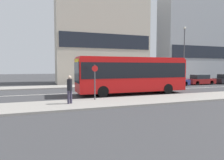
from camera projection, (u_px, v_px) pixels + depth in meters
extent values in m
plane|color=#3A3A3D|center=(97.00, 92.00, 19.99)|extent=(120.00, 120.00, 0.00)
cube|color=gray|center=(120.00, 102.00, 14.11)|extent=(44.00, 3.50, 0.13)
cube|color=gray|center=(85.00, 86.00, 25.87)|extent=(44.00, 3.50, 0.13)
cube|color=silver|center=(97.00, 92.00, 19.99)|extent=(41.80, 0.16, 0.01)
cube|color=beige|center=(103.00, 10.00, 31.80)|extent=(14.69, 4.74, 23.34)
cube|color=#1E232D|center=(107.00, 41.00, 29.88)|extent=(14.10, 0.08, 2.20)
cube|color=#9EA3A8|center=(201.00, 31.00, 38.31)|extent=(16.96, 4.36, 19.02)
cube|color=#1E232D|center=(210.00, 52.00, 36.51)|extent=(16.28, 0.08, 2.20)
cube|color=red|center=(132.00, 75.00, 18.64)|extent=(10.22, 2.60, 2.95)
cube|color=black|center=(132.00, 70.00, 18.61)|extent=(10.01, 2.63, 1.35)
cube|color=red|center=(132.00, 58.00, 18.54)|extent=(10.06, 2.39, 0.14)
cube|color=black|center=(77.00, 73.00, 16.91)|extent=(0.05, 2.28, 1.77)
cube|color=yellow|center=(77.00, 61.00, 16.85)|extent=(0.04, 1.82, 0.32)
cylinder|color=black|center=(103.00, 92.00, 16.55)|extent=(0.96, 0.28, 0.96)
cylinder|color=black|center=(96.00, 89.00, 18.78)|extent=(0.96, 0.28, 0.96)
cylinder|color=black|center=(168.00, 89.00, 18.66)|extent=(0.96, 0.28, 0.96)
cylinder|color=black|center=(154.00, 87.00, 20.89)|extent=(0.96, 0.28, 0.96)
cube|color=navy|center=(174.00, 82.00, 26.84)|extent=(3.91, 1.84, 0.68)
cube|color=#21262B|center=(173.00, 77.00, 26.76)|extent=(2.15, 1.62, 0.59)
cylinder|color=black|center=(185.00, 84.00, 26.48)|extent=(0.60, 0.18, 0.60)
cylinder|color=black|center=(177.00, 83.00, 28.04)|extent=(0.60, 0.18, 0.60)
cylinder|color=black|center=(170.00, 84.00, 25.67)|extent=(0.60, 0.18, 0.60)
cylinder|color=black|center=(163.00, 83.00, 27.23)|extent=(0.60, 0.18, 0.60)
cube|color=maroon|center=(200.00, 81.00, 28.78)|extent=(4.15, 1.70, 0.68)
cube|color=#21262B|center=(200.00, 77.00, 28.70)|extent=(2.28, 1.49, 0.59)
cylinder|color=black|center=(212.00, 83.00, 28.51)|extent=(0.60, 0.18, 0.60)
cylinder|color=black|center=(203.00, 82.00, 29.93)|extent=(0.60, 0.18, 0.60)
cylinder|color=black|center=(197.00, 83.00, 27.65)|extent=(0.60, 0.18, 0.60)
cylinder|color=black|center=(190.00, 82.00, 29.08)|extent=(0.60, 0.18, 0.60)
cylinder|color=black|center=(216.00, 82.00, 30.59)|extent=(0.60, 0.18, 0.60)
cylinder|color=#383347|center=(68.00, 97.00, 12.92)|extent=(0.15, 0.15, 0.85)
cylinder|color=#383347|center=(71.00, 97.00, 13.07)|extent=(0.15, 0.15, 0.85)
cylinder|color=black|center=(70.00, 85.00, 12.95)|extent=(0.34, 0.34, 0.74)
sphere|color=beige|center=(69.00, 77.00, 12.91)|extent=(0.24, 0.24, 0.24)
cylinder|color=#4C4C51|center=(95.00, 82.00, 14.49)|extent=(0.09, 0.09, 2.55)
cylinder|color=red|center=(95.00, 68.00, 14.36)|extent=(0.44, 0.03, 0.44)
cylinder|color=#4C4C51|center=(184.00, 56.00, 29.50)|extent=(0.14, 0.14, 8.00)
sphere|color=silver|center=(185.00, 28.00, 29.24)|extent=(0.36, 0.36, 0.36)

